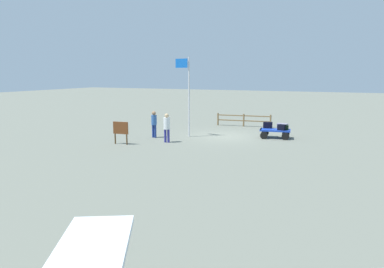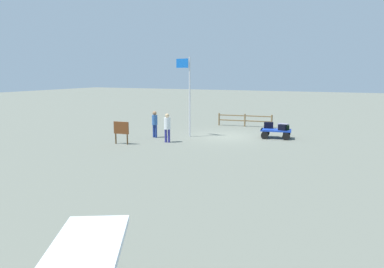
% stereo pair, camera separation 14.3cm
% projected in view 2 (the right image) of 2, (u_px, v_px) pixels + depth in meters
% --- Properties ---
extents(ground_plane, '(120.00, 120.00, 0.00)m').
position_uv_depth(ground_plane, '(226.00, 136.00, 23.10)').
color(ground_plane, slate).
extents(luggage_cart, '(1.96, 1.35, 0.56)m').
position_uv_depth(luggage_cart, '(276.00, 132.00, 22.33)').
color(luggage_cart, '#193CB2').
rests_on(luggage_cart, ground).
extents(suitcase_navy, '(0.62, 0.40, 0.39)m').
position_uv_depth(suitcase_navy, '(269.00, 125.00, 22.76)').
color(suitcase_navy, black).
rests_on(suitcase_navy, luggage_cart).
extents(suitcase_tan, '(0.51, 0.43, 0.34)m').
position_uv_depth(suitcase_tan, '(282.00, 127.00, 21.96)').
color(suitcase_tan, black).
rests_on(suitcase_tan, luggage_cart).
extents(suitcase_olive, '(0.58, 0.50, 0.30)m').
position_uv_depth(suitcase_olive, '(285.00, 128.00, 22.05)').
color(suitcase_olive, black).
rests_on(suitcase_olive, luggage_cart).
extents(suitcase_dark, '(0.68, 0.49, 0.34)m').
position_uv_depth(suitcase_dark, '(283.00, 126.00, 22.44)').
color(suitcase_dark, gray).
rests_on(suitcase_dark, luggage_cart).
extents(worker_lead, '(0.40, 0.40, 1.71)m').
position_uv_depth(worker_lead, '(167.00, 125.00, 20.89)').
color(worker_lead, navy).
rests_on(worker_lead, ground).
extents(worker_trailing, '(0.42, 0.42, 1.67)m').
position_uv_depth(worker_trailing, '(155.00, 122.00, 22.48)').
color(worker_trailing, navy).
rests_on(worker_trailing, ground).
extents(flagpole, '(1.02, 0.23, 5.00)m').
position_uv_depth(flagpole, '(188.00, 89.00, 22.47)').
color(flagpole, silver).
rests_on(flagpole, ground).
extents(signboard, '(0.94, 0.15, 1.29)m').
position_uv_depth(signboard, '(121.00, 130.00, 20.41)').
color(signboard, '#4C3319').
rests_on(signboard, ground).
extents(wooden_fence, '(4.10, 0.60, 0.96)m').
position_uv_depth(wooden_fence, '(245.00, 119.00, 27.25)').
color(wooden_fence, brown).
rests_on(wooden_fence, ground).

